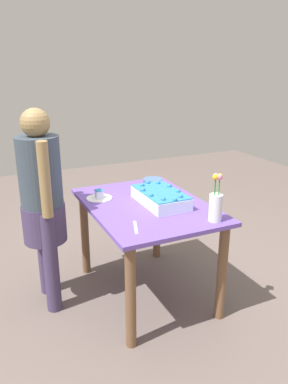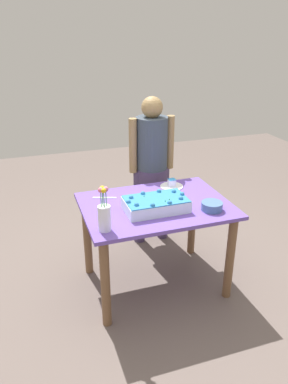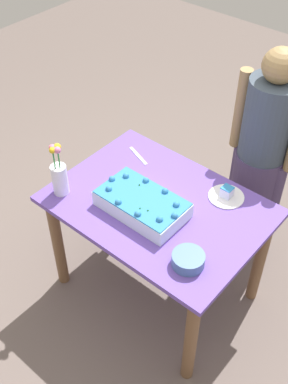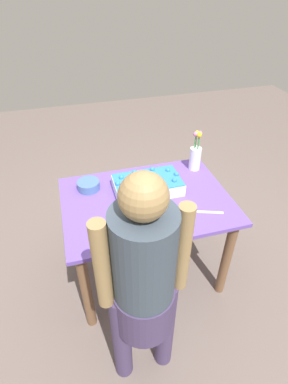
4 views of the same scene
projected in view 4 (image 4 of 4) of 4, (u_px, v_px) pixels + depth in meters
name	position (u px, v px, depth m)	size (l,w,h in m)	color
ground_plane	(146.00, 269.00, 2.57)	(8.00, 8.00, 0.00)	#665852
dining_table	(146.00, 214.00, 2.19)	(1.17, 0.85, 0.77)	#6749AC
sheet_cake	(148.00, 185.00, 2.16)	(0.48, 0.28, 0.12)	white
serving_plate_with_slice	(119.00, 232.00, 1.82)	(0.20, 0.20, 0.07)	white
cake_knife	(209.00, 212.00, 1.99)	(0.19, 0.02, 0.00)	silver
flower_vase	(195.00, 156.00, 2.35)	(0.09, 0.09, 0.33)	white
fruit_bowl	(88.00, 185.00, 2.18)	(0.16, 0.16, 0.06)	#486B9C
person_standing	(144.00, 283.00, 1.45)	(0.45, 0.31, 1.49)	#43365A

